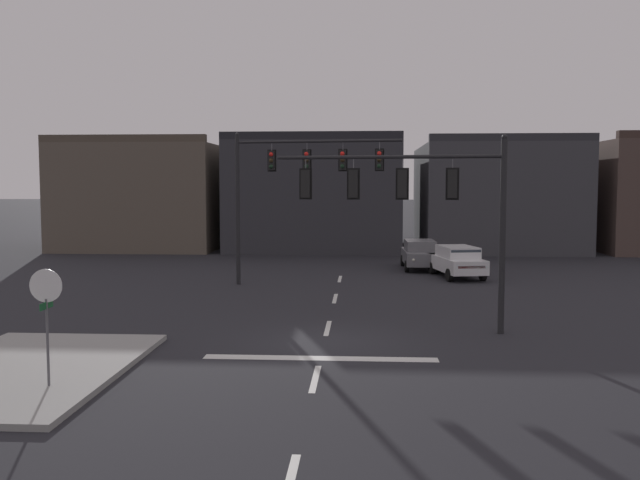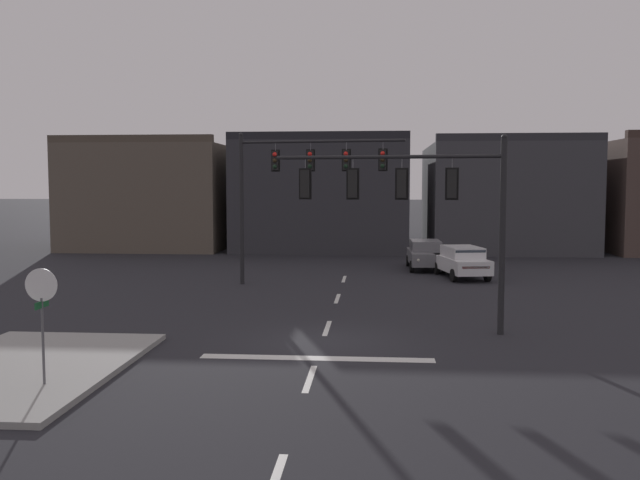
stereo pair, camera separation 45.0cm
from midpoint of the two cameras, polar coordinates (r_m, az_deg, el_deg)
ground_plane at (r=21.18m, az=-0.26°, el=-8.34°), size 400.00×400.00×0.00m
sidewalk_near_corner at (r=19.31m, az=-23.73°, el=-9.78°), size 5.00×8.00×0.15m
stop_bar_paint at (r=19.23m, az=-0.66°, el=-9.65°), size 6.40×0.50×0.01m
lane_centreline at (r=23.12m, az=0.08°, el=-7.22°), size 0.16×26.40×0.01m
signal_mast_near_side at (r=22.47m, az=7.59°, el=3.54°), size 7.32×1.04×6.29m
signal_mast_far_side at (r=32.30m, az=-2.69°, el=5.31°), size 7.73×1.24×7.15m
stop_sign at (r=17.04m, az=-22.21°, el=-4.50°), size 0.76×0.64×2.83m
car_lot_nearside at (r=36.04m, az=10.79°, el=-1.68°), size 2.64×4.67×1.61m
car_lot_middle at (r=39.32m, az=7.87°, el=-1.13°), size 2.00×4.49×1.61m
building_row at (r=52.57m, az=11.75°, el=3.67°), size 61.72×13.73×9.86m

